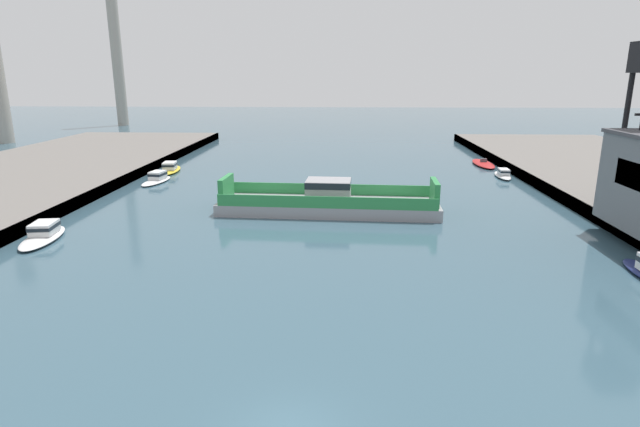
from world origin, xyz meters
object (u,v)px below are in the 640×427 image
object	(u,v)px
chain_ferry	(328,202)
moored_boat_upstream_b	(483,164)
smokestack_distant_b	(116,44)
moored_boat_far_right	(157,178)
moored_boat_near_left	(170,168)
moored_boat_mid_left	(43,234)
moored_boat_far_left	(503,174)

from	to	relation	value
chain_ferry	moored_boat_upstream_b	world-z (taller)	chain_ferry
chain_ferry	smokestack_distant_b	xyz separation A→B (m)	(-56.82, 86.16, 19.34)
moored_boat_far_right	smokestack_distant_b	world-z (taller)	smokestack_distant_b
moored_boat_far_right	smokestack_distant_b	xyz separation A→B (m)	(-35.18, 72.80, 19.84)
moored_boat_near_left	moored_boat_upstream_b	xyz separation A→B (m)	(44.17, 7.41, -0.27)
moored_boat_upstream_b	smokestack_distant_b	world-z (taller)	smokestack_distant_b
moored_boat_mid_left	smokestack_distant_b	distance (m)	103.69
smokestack_distant_b	chain_ferry	bearing A→B (deg)	-56.60
moored_boat_near_left	moored_boat_mid_left	world-z (taller)	moored_boat_near_left
moored_boat_mid_left	moored_boat_far_right	bearing A→B (deg)	87.59
smokestack_distant_b	moored_boat_upstream_b	bearing A→B (deg)	-36.60
moored_boat_far_left	chain_ferry	bearing A→B (deg)	-140.13
moored_boat_far_left	moored_boat_upstream_b	xyz separation A→B (m)	(-0.09, 9.31, -0.18)
chain_ferry	smokestack_distant_b	distance (m)	105.00
moored_boat_far_right	smokestack_distant_b	distance (m)	83.25
moored_boat_far_right	moored_boat_upstream_b	xyz separation A→B (m)	(43.55, 14.33, -0.24)
chain_ferry	moored_boat_far_right	world-z (taller)	chain_ferry
moored_boat_mid_left	smokestack_distant_b	size ratio (longest dim) A/B	0.18
moored_boat_far_left	moored_boat_upstream_b	distance (m)	9.31
moored_boat_mid_left	moored_boat_far_left	world-z (taller)	moored_boat_mid_left
moored_boat_far_left	moored_boat_upstream_b	size ratio (longest dim) A/B	0.70
moored_boat_far_right	moored_boat_upstream_b	world-z (taller)	moored_boat_far_right
moored_boat_near_left	smokestack_distant_b	distance (m)	76.98
chain_ferry	moored_boat_mid_left	distance (m)	24.61
moored_boat_mid_left	moored_boat_far_right	distance (m)	23.07
moored_boat_near_left	moored_boat_far_left	bearing A→B (deg)	-2.46
moored_boat_near_left	moored_boat_far_right	bearing A→B (deg)	-84.91
moored_boat_near_left	moored_boat_far_left	size ratio (longest dim) A/B	1.20
moored_boat_mid_left	moored_boat_near_left	bearing A→B (deg)	89.32
chain_ferry	moored_boat_upstream_b	xyz separation A→B (m)	(21.91, 27.69, -0.75)
chain_ferry	moored_boat_upstream_b	size ratio (longest dim) A/B	2.53
moored_boat_far_right	smokestack_distant_b	size ratio (longest dim) A/B	0.17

